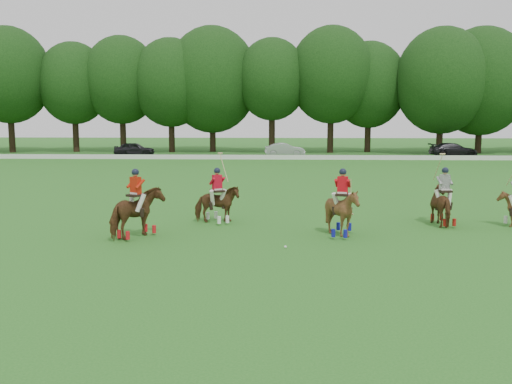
{
  "coord_description": "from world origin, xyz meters",
  "views": [
    {
      "loc": [
        0.84,
        -17.2,
        4.31
      ],
      "look_at": [
        -0.04,
        4.2,
        1.4
      ],
      "focal_mm": 40.0,
      "sensor_mm": 36.0,
      "label": 1
    }
  ],
  "objects_px": {
    "car_left": "(134,149)",
    "car_right": "(453,150)",
    "polo_ball": "(285,247)",
    "polo_red_b": "(217,204)",
    "polo_stripe_a": "(444,205)",
    "polo_red_c": "(342,211)",
    "polo_red_a": "(136,213)",
    "car_mid": "(285,150)"
  },
  "relations": [
    {
      "from": "car_left",
      "to": "car_right",
      "type": "height_order",
      "value": "car_left"
    },
    {
      "from": "car_left",
      "to": "car_right",
      "type": "xyz_separation_m",
      "value": [
        33.32,
        0.0,
        -0.01
      ]
    },
    {
      "from": "car_left",
      "to": "polo_ball",
      "type": "height_order",
      "value": "car_left"
    },
    {
      "from": "polo_red_b",
      "to": "car_right",
      "type": "bearing_deg",
      "value": 61.24
    },
    {
      "from": "polo_stripe_a",
      "to": "polo_ball",
      "type": "relative_size",
      "value": 31.35
    },
    {
      "from": "polo_red_c",
      "to": "polo_red_a",
      "type": "bearing_deg",
      "value": -175.34
    },
    {
      "from": "polo_red_a",
      "to": "polo_red_c",
      "type": "height_order",
      "value": "polo_red_a"
    },
    {
      "from": "car_left",
      "to": "car_mid",
      "type": "bearing_deg",
      "value": -95.14
    },
    {
      "from": "car_mid",
      "to": "polo_red_b",
      "type": "bearing_deg",
      "value": 170.32
    },
    {
      "from": "polo_red_b",
      "to": "polo_stripe_a",
      "type": "bearing_deg",
      "value": -0.84
    },
    {
      "from": "car_left",
      "to": "polo_red_b",
      "type": "relative_size",
      "value": 1.53
    },
    {
      "from": "polo_red_a",
      "to": "polo_red_b",
      "type": "relative_size",
      "value": 0.89
    },
    {
      "from": "car_right",
      "to": "polo_red_a",
      "type": "xyz_separation_m",
      "value": [
        -22.99,
        -40.16,
        0.19
      ]
    },
    {
      "from": "polo_red_a",
      "to": "polo_red_b",
      "type": "xyz_separation_m",
      "value": [
        2.54,
        2.89,
        -0.11
      ]
    },
    {
      "from": "polo_red_c",
      "to": "polo_ball",
      "type": "distance_m",
      "value": 2.96
    },
    {
      "from": "polo_red_c",
      "to": "polo_red_b",
      "type": "bearing_deg",
      "value": 154.0
    },
    {
      "from": "polo_stripe_a",
      "to": "polo_ball",
      "type": "distance_m",
      "value": 7.53
    },
    {
      "from": "polo_stripe_a",
      "to": "polo_red_b",
      "type": "bearing_deg",
      "value": 179.16
    },
    {
      "from": "polo_red_c",
      "to": "polo_ball",
      "type": "height_order",
      "value": "polo_red_c"
    },
    {
      "from": "car_mid",
      "to": "polo_ball",
      "type": "xyz_separation_m",
      "value": [
        -0.34,
        -41.55,
        -0.64
      ]
    },
    {
      "from": "car_left",
      "to": "polo_red_c",
      "type": "xyz_separation_m",
      "value": [
        17.58,
        -39.56,
        0.17
      ]
    },
    {
      "from": "polo_red_b",
      "to": "polo_ball",
      "type": "relative_size",
      "value": 30.66
    },
    {
      "from": "polo_red_b",
      "to": "polo_ball",
      "type": "bearing_deg",
      "value": -57.92
    },
    {
      "from": "car_left",
      "to": "polo_red_b",
      "type": "xyz_separation_m",
      "value": [
        12.87,
        -37.26,
        0.07
      ]
    },
    {
      "from": "car_right",
      "to": "car_mid",
      "type": "bearing_deg",
      "value": 86.93
    },
    {
      "from": "car_left",
      "to": "polo_red_b",
      "type": "height_order",
      "value": "polo_red_b"
    },
    {
      "from": "polo_red_a",
      "to": "polo_stripe_a",
      "type": "distance_m",
      "value": 11.78
    },
    {
      "from": "car_left",
      "to": "polo_red_a",
      "type": "xyz_separation_m",
      "value": [
        10.32,
        -40.16,
        0.18
      ]
    },
    {
      "from": "polo_red_b",
      "to": "polo_stripe_a",
      "type": "relative_size",
      "value": 0.98
    },
    {
      "from": "polo_stripe_a",
      "to": "car_left",
      "type": "bearing_deg",
      "value": 120.22
    },
    {
      "from": "car_mid",
      "to": "polo_red_c",
      "type": "xyz_separation_m",
      "value": [
        1.7,
        -39.56,
        0.2
      ]
    },
    {
      "from": "polo_red_a",
      "to": "polo_ball",
      "type": "distance_m",
      "value": 5.48
    },
    {
      "from": "polo_ball",
      "to": "polo_stripe_a",
      "type": "bearing_deg",
      "value": 33.7
    },
    {
      "from": "car_mid",
      "to": "car_right",
      "type": "distance_m",
      "value": 17.43
    },
    {
      "from": "car_right",
      "to": "polo_stripe_a",
      "type": "bearing_deg",
      "value": 159.78
    },
    {
      "from": "polo_red_b",
      "to": "polo_ball",
      "type": "height_order",
      "value": "polo_red_b"
    },
    {
      "from": "polo_red_c",
      "to": "polo_ball",
      "type": "bearing_deg",
      "value": -135.69
    },
    {
      "from": "polo_stripe_a",
      "to": "polo_red_a",
      "type": "bearing_deg",
      "value": -166.44
    },
    {
      "from": "car_mid",
      "to": "polo_red_c",
      "type": "relative_size",
      "value": 1.72
    },
    {
      "from": "polo_red_a",
      "to": "polo_stripe_a",
      "type": "xyz_separation_m",
      "value": [
        11.46,
        2.76,
        -0.08
      ]
    },
    {
      "from": "car_mid",
      "to": "polo_red_c",
      "type": "height_order",
      "value": "polo_red_c"
    },
    {
      "from": "polo_red_b",
      "to": "polo_stripe_a",
      "type": "xyz_separation_m",
      "value": [
        8.91,
        -0.13,
        0.04
      ]
    }
  ]
}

